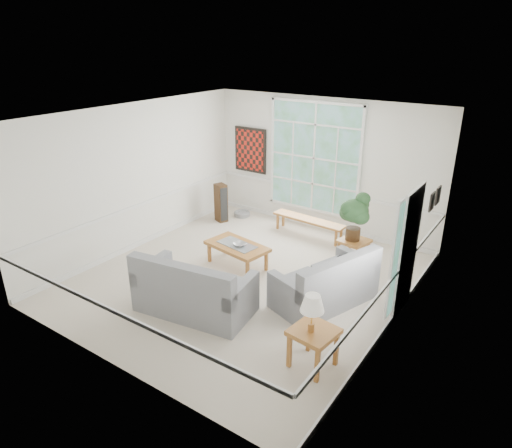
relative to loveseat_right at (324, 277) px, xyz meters
The scene contains 24 objects.
floor 1.63m from the loveseat_right, behind, with size 5.50×6.00×0.01m, color beige.
ceiling 2.97m from the loveseat_right, behind, with size 5.50×6.00×0.02m, color white.
wall_back 3.46m from the loveseat_right, 118.19° to the left, with size 5.50×0.02×3.00m, color white.
wall_front 3.61m from the loveseat_right, 116.84° to the right, with size 5.50×0.02×3.00m, color white.
wall_left 4.43m from the loveseat_right, behind, with size 0.02×6.00×3.00m, color white.
wall_right 1.57m from the loveseat_right, ahead, with size 0.02×6.00×3.00m, color white.
window_back 3.57m from the loveseat_right, 121.51° to the left, with size 2.30×0.08×2.40m, color white.
entry_door 1.38m from the loveseat_right, 24.09° to the left, with size 0.08×0.90×2.10m, color white.
door_sidelight 1.34m from the loveseat_right, ahead, with size 0.08×0.26×1.90m, color white.
wall_art 4.67m from the loveseat_right, 140.81° to the left, with size 0.90×0.06×1.10m, color maroon.
wall_frame_near 2.29m from the loveseat_right, 55.38° to the left, with size 0.04×0.26×0.32m, color black.
wall_frame_far 2.60m from the loveseat_right, 60.90° to the left, with size 0.04×0.26×0.32m, color black.
loveseat_right is the anchor object (origin of this frame).
loveseat_front 2.15m from the loveseat_right, 138.98° to the right, with size 1.86×0.96×1.01m, color gray.
coffee_table 2.01m from the loveseat_right, behind, with size 1.22×0.67×0.46m, color #A2632A.
pewter_bowl 1.92m from the loveseat_right, behind, with size 0.29×0.29×0.07m, color #A3A2A8.
window_bench 2.80m from the loveseat_right, 123.56° to the left, with size 1.73×0.34×0.40m, color #A2632A.
end_table 1.61m from the loveseat_right, 95.29° to the left, with size 0.52×0.52×0.52m, color #A2632A.
houseplant 1.68m from the loveseat_right, 96.79° to the left, with size 0.57×0.57×0.98m, color #254824, non-canonical shape.
side_table 1.68m from the loveseat_right, 68.51° to the right, with size 0.57×0.57×0.58m, color #A2632A.
table_lamp 1.75m from the loveseat_right, 69.77° to the right, with size 0.32×0.32×0.55m, color white, non-canonical shape.
pet_bed 4.29m from the loveseat_right, 144.88° to the left, with size 0.41×0.41×0.12m, color gray.
floor_speaker 4.18m from the loveseat_right, 152.75° to the left, with size 0.29×0.23×0.93m, color #362110.
cat 0.63m from the loveseat_right, 80.01° to the left, with size 0.37×0.26×0.17m, color black.
Camera 1 is at (4.39, -6.08, 4.19)m, focal length 32.00 mm.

